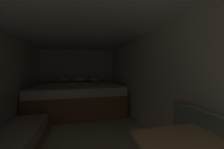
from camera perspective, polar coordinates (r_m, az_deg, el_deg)
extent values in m
plane|color=beige|center=(2.80, -14.25, -25.21)|extent=(7.34, 7.34, 0.00)
cube|color=beige|center=(5.18, -14.11, -0.74)|extent=(2.75, 0.05, 2.01)
cube|color=beige|center=(2.82, 14.16, -3.53)|extent=(0.05, 5.34, 2.01)
cube|color=white|center=(2.58, -14.80, 18.99)|extent=(2.75, 5.34, 0.05)
cube|color=olive|center=(4.28, -14.09, -11.06)|extent=(2.53, 1.88, 0.59)
cube|color=beige|center=(4.20, -14.15, -5.73)|extent=(2.49, 1.84, 0.22)
ellipsoid|color=white|center=(4.94, -20.74, -2.18)|extent=(0.45, 0.33, 0.19)
ellipsoid|color=white|center=(4.93, -7.48, -2.04)|extent=(0.45, 0.33, 0.19)
ellipsoid|color=white|center=(4.90, -14.12, -2.12)|extent=(0.45, 0.33, 0.19)
cube|color=gray|center=(1.65, 39.24, -21.34)|extent=(0.10, 1.09, 0.46)
cube|color=tan|center=(1.30, 30.80, -25.11)|extent=(0.75, 0.67, 0.02)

